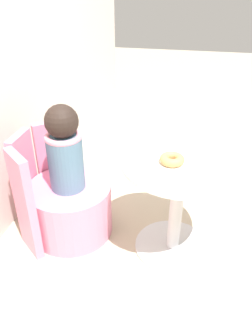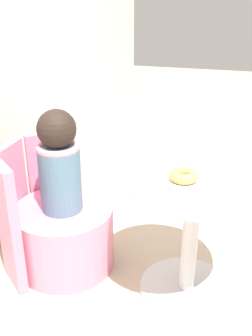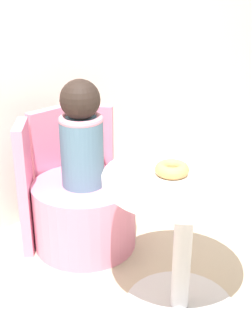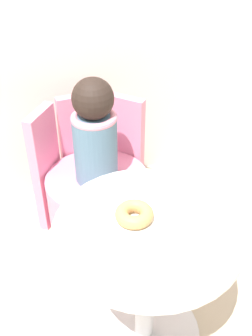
{
  "view_description": "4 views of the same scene",
  "coord_description": "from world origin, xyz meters",
  "px_view_note": "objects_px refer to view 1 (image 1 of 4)",
  "views": [
    {
      "loc": [
        -1.64,
        -0.04,
        1.51
      ],
      "look_at": [
        -0.09,
        0.29,
        0.55
      ],
      "focal_mm": 35.0,
      "sensor_mm": 36.0,
      "label": 1
    },
    {
      "loc": [
        -1.68,
        -0.16,
        1.41
      ],
      "look_at": [
        -0.02,
        0.32,
        0.61
      ],
      "focal_mm": 42.0,
      "sensor_mm": 36.0,
      "label": 2
    },
    {
      "loc": [
        -1.37,
        -1.02,
        1.38
      ],
      "look_at": [
        -0.08,
        0.32,
        0.56
      ],
      "focal_mm": 50.0,
      "sensor_mm": 36.0,
      "label": 3
    },
    {
      "loc": [
        -0.51,
        -0.88,
        1.56
      ],
      "look_at": [
        -0.03,
        0.33,
        0.63
      ],
      "focal_mm": 42.0,
      "sensor_mm": 36.0,
      "label": 4
    }
  ],
  "objects_px": {
    "child_figure": "(64,149)",
    "donut": "(172,159)",
    "round_table": "(178,193)",
    "tub_chair": "(71,209)"
  },
  "relations": [
    {
      "from": "child_figure",
      "to": "donut",
      "type": "relative_size",
      "value": 4.05
    },
    {
      "from": "round_table",
      "to": "child_figure",
      "type": "distance_m",
      "value": 0.7
    },
    {
      "from": "child_figure",
      "to": "donut",
      "type": "xyz_separation_m",
      "value": [
        -0.06,
        -0.63,
        0.04
      ]
    },
    {
      "from": "child_figure",
      "to": "donut",
      "type": "distance_m",
      "value": 0.63
    },
    {
      "from": "round_table",
      "to": "donut",
      "type": "relative_size",
      "value": 4.93
    },
    {
      "from": "round_table",
      "to": "tub_chair",
      "type": "xyz_separation_m",
      "value": [
        0.03,
        0.68,
        -0.25
      ]
    },
    {
      "from": "donut",
      "to": "round_table",
      "type": "bearing_deg",
      "value": -53.65
    },
    {
      "from": "tub_chair",
      "to": "child_figure",
      "type": "distance_m",
      "value": 0.44
    },
    {
      "from": "round_table",
      "to": "tub_chair",
      "type": "distance_m",
      "value": 0.72
    },
    {
      "from": "tub_chair",
      "to": "donut",
      "type": "height_order",
      "value": "donut"
    }
  ]
}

